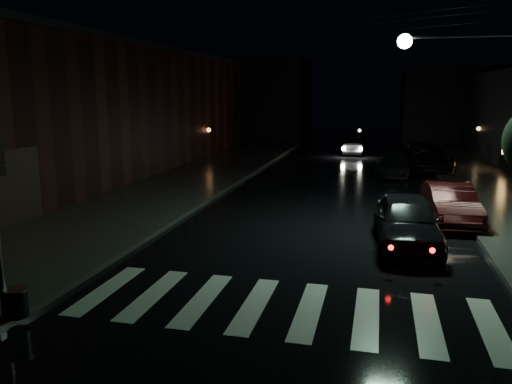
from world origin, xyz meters
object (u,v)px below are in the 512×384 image
Objects in this scene: parked_car_b at (450,203)px; parked_car_c at (395,164)px; parked_car_a at (407,221)px; oncoming_car at (354,146)px; parked_car_d at (425,157)px.

parked_car_b is 0.97× the size of parked_car_c.
parked_car_a reaches higher than parked_car_c.
parked_car_b is (1.63, 3.23, -0.07)m from parked_car_a.
oncoming_car is (-2.76, 23.10, -0.12)m from parked_car_a.
parked_car_c is at bearing -133.16° from parked_car_d.
parked_car_b is at bearing 60.16° from parked_car_a.
parked_car_c is at bearing 86.79° from parked_car_a.
parked_car_d is 8.45m from oncoming_car.
parked_car_d is (0.17, 12.75, 0.08)m from parked_car_b.
parked_car_b is 20.34m from oncoming_car.
parked_car_d reaches higher than oncoming_car.
parked_car_a is 23.26m from oncoming_car.
parked_car_a is 13.68m from parked_car_c.
parked_car_d is at bearing 122.77° from oncoming_car.
oncoming_car is at bearing 93.67° from parked_car_a.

